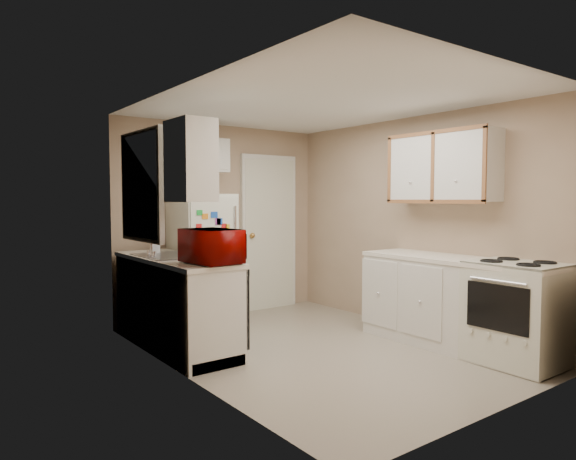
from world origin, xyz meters
TOP-DOWN VIEW (x-y plane):
  - floor at (0.00, 0.00)m, footprint 3.80×3.80m
  - ceiling at (0.00, 0.00)m, footprint 3.80×3.80m
  - wall_left at (-1.40, 0.00)m, footprint 3.80×3.80m
  - wall_right at (1.40, 0.00)m, footprint 3.80×3.80m
  - wall_back at (0.00, 1.90)m, footprint 2.80×2.80m
  - wall_front at (0.00, -1.90)m, footprint 2.80×2.80m
  - left_counter at (-1.10, 0.90)m, footprint 0.60×1.80m
  - dishwasher at (-0.81, 0.30)m, footprint 0.03×0.58m
  - sink at (-1.10, 1.05)m, footprint 0.54×0.74m
  - microwave at (-1.04, 0.25)m, footprint 0.58×0.35m
  - soap_bottle at (-1.12, 1.32)m, footprint 0.10×0.10m
  - window_blinds at (-1.36, 1.05)m, footprint 0.10×0.98m
  - upper_cabinet_left at (-1.25, 0.22)m, footprint 0.30×0.45m
  - refrigerator at (-0.45, 1.57)m, footprint 0.63×0.61m
  - cabinet_over_fridge at (-0.40, 1.75)m, footprint 0.70×0.30m
  - interior_door at (0.70, 1.86)m, footprint 0.86×0.06m
  - right_counter at (1.10, -0.80)m, footprint 0.60×2.00m
  - stove at (1.11, -1.42)m, footprint 0.63×0.77m
  - upper_cabinet_right at (1.25, -0.50)m, footprint 0.30×1.20m

SIDE VIEW (x-z plane):
  - floor at x=0.00m, z-range 0.00..0.00m
  - left_counter at x=-1.10m, z-range 0.00..0.90m
  - right_counter at x=1.10m, z-range 0.00..0.90m
  - stove at x=1.11m, z-range 0.00..0.93m
  - dishwasher at x=-0.81m, z-range 0.13..0.85m
  - refrigerator at x=-0.45m, z-range 0.00..1.53m
  - sink at x=-1.10m, z-range 0.78..0.94m
  - soap_bottle at x=-1.12m, z-range 0.91..1.09m
  - interior_door at x=0.70m, z-range -0.02..2.06m
  - microwave at x=-1.04m, z-range 0.87..1.23m
  - wall_left at x=-1.40m, z-range 1.20..1.20m
  - wall_right at x=1.40m, z-range 1.20..1.20m
  - wall_back at x=0.00m, z-range 1.20..1.20m
  - wall_front at x=0.00m, z-range 1.20..1.20m
  - window_blinds at x=-1.36m, z-range 1.06..2.14m
  - upper_cabinet_left at x=-1.25m, z-range 1.45..2.15m
  - upper_cabinet_right at x=1.25m, z-range 1.45..2.15m
  - cabinet_over_fridge at x=-0.40m, z-range 1.80..2.20m
  - ceiling at x=0.00m, z-range 2.40..2.40m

